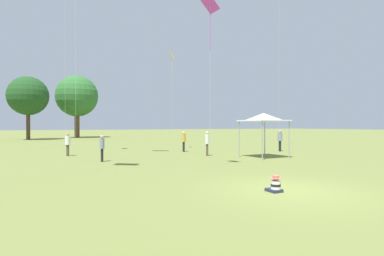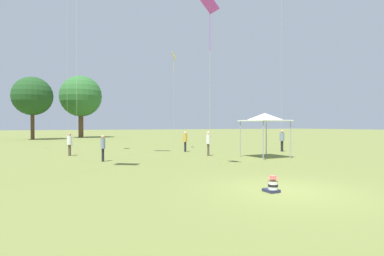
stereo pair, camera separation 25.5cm
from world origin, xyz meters
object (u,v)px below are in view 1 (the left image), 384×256
at_px(person_standing_3, 207,141).
at_px(canopy_tent, 264,118).
at_px(kite_0, 172,60).
at_px(distant_tree_1, 77,96).
at_px(distant_tree_0, 28,96).
at_px(person_standing_1, 68,142).
at_px(person_standing_2, 102,146).
at_px(person_standing_0, 184,140).
at_px(seated_toddler, 275,185).
at_px(person_standing_4, 280,139).
at_px(kite_6, 210,11).

bearing_deg(person_standing_3, canopy_tent, 146.89).
relative_size(kite_0, distant_tree_1, 0.79).
bearing_deg(distant_tree_0, person_standing_1, -82.29).
bearing_deg(distant_tree_1, person_standing_2, -92.76).
relative_size(person_standing_3, distant_tree_0, 0.18).
xyz_separation_m(person_standing_0, kite_0, (-0.05, 2.49, 7.16)).
xyz_separation_m(seated_toddler, person_standing_3, (3.65, 11.30, 0.85)).
xyz_separation_m(person_standing_2, kite_0, (7.24, 6.61, 7.19)).
distance_m(person_standing_0, kite_0, 7.58).
bearing_deg(person_standing_0, person_standing_1, -66.10).
bearing_deg(person_standing_3, person_standing_2, 11.03).
height_order(person_standing_4, canopy_tent, canopy_tent).
bearing_deg(kite_6, person_standing_0, 24.60).
distance_m(person_standing_1, kite_6, 13.66).
distance_m(person_standing_1, distant_tree_1, 34.83).
bearing_deg(person_standing_2, person_standing_4, -52.86).
relative_size(seated_toddler, distant_tree_1, 0.05).
relative_size(kite_6, distant_tree_0, 0.88).
distance_m(person_standing_0, distant_tree_0, 32.68).
bearing_deg(distant_tree_0, distant_tree_1, 33.83).
height_order(seated_toddler, distant_tree_0, distant_tree_0).
bearing_deg(seated_toddler, canopy_tent, 51.82).
bearing_deg(person_standing_0, distant_tree_0, -129.67).
bearing_deg(distant_tree_0, person_standing_0, -66.41).
height_order(seated_toddler, kite_0, kite_0).
height_order(person_standing_2, canopy_tent, canopy_tent).
xyz_separation_m(person_standing_1, person_standing_3, (9.09, -4.26, 0.11)).
relative_size(person_standing_0, kite_0, 0.19).
bearing_deg(person_standing_2, distant_tree_1, 30.80).
distance_m(person_standing_4, kite_6, 14.02).
distance_m(person_standing_2, kite_6, 9.92).
height_order(person_standing_4, kite_6, kite_6).
bearing_deg(distant_tree_1, person_standing_3, -81.73).
distance_m(seated_toddler, person_standing_1, 16.50).
relative_size(person_standing_2, person_standing_4, 0.89).
height_order(canopy_tent, distant_tree_0, distant_tree_0).
distance_m(person_standing_2, person_standing_3, 7.44).
xyz_separation_m(person_standing_0, distant_tree_0, (-12.88, 29.49, 5.71)).
bearing_deg(kite_0, kite_6, -125.37).
xyz_separation_m(person_standing_0, person_standing_2, (-7.28, -4.12, -0.03)).
xyz_separation_m(person_standing_0, person_standing_1, (-8.94, 0.45, -0.04)).
distance_m(person_standing_0, distant_tree_1, 35.50).
height_order(kite_0, distant_tree_1, distant_tree_1).
height_order(person_standing_4, kite_0, kite_0).
height_order(person_standing_2, person_standing_3, person_standing_3).
distance_m(kite_6, distant_tree_1, 44.15).
bearing_deg(person_standing_4, person_standing_2, 133.01).
bearing_deg(person_standing_2, kite_0, -14.03).
xyz_separation_m(person_standing_3, canopy_tent, (2.97, -2.65, 1.66)).
xyz_separation_m(person_standing_4, kite_0, (-7.59, 5.68, 7.09)).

